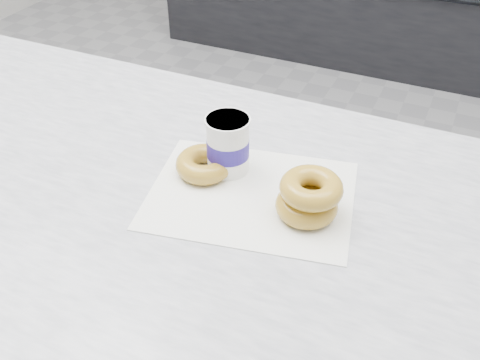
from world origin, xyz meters
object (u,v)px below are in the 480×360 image
at_px(counter, 92,305).
at_px(donut_single, 204,164).
at_px(coffee_cup, 228,145).
at_px(donut_stack, 309,197).

bearing_deg(counter, donut_single, 11.85).
bearing_deg(donut_single, coffee_cup, 37.55).
xyz_separation_m(counter, coffee_cup, (0.33, 0.09, 0.50)).
bearing_deg(donut_single, counter, -168.15).
bearing_deg(coffee_cup, donut_stack, -25.65).
height_order(donut_stack, coffee_cup, coffee_cup).
bearing_deg(coffee_cup, counter, -172.03).
relative_size(counter, coffee_cup, 28.88).
bearing_deg(donut_single, donut_stack, -8.51).
height_order(donut_single, coffee_cup, coffee_cup).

